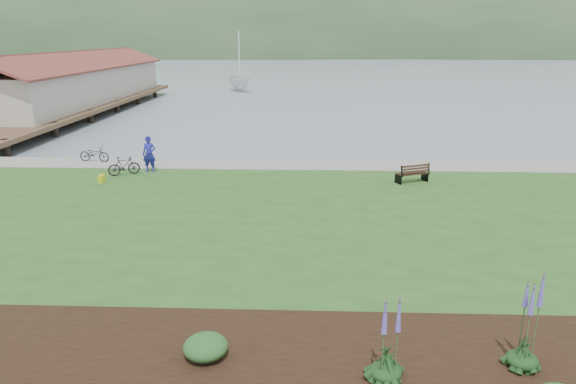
% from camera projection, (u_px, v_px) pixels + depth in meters
% --- Properties ---
extents(ground, '(600.00, 600.00, 0.00)m').
position_uv_depth(ground, '(282.00, 218.00, 19.60)').
color(ground, slate).
rests_on(ground, ground).
extents(lawn, '(34.00, 20.00, 0.40)m').
position_uv_depth(lawn, '(279.00, 233.00, 17.63)').
color(lawn, '#24521D').
rests_on(lawn, ground).
extents(shoreline_path, '(34.00, 2.20, 0.03)m').
position_uv_depth(shoreline_path, '(289.00, 165.00, 26.08)').
color(shoreline_path, gray).
rests_on(shoreline_path, lawn).
extents(garden_bed, '(24.00, 4.40, 0.04)m').
position_uv_depth(garden_bed, '(410.00, 371.00, 10.00)').
color(garden_bed, black).
rests_on(garden_bed, lawn).
extents(far_hillside, '(580.00, 80.00, 38.00)m').
position_uv_depth(far_hillside, '(362.00, 56.00, 181.36)').
color(far_hillside, '#2C4C2A').
rests_on(far_hillside, ground).
extents(pier_pavilion, '(8.00, 36.00, 5.40)m').
position_uv_depth(pier_pavilion, '(74.00, 83.00, 45.88)').
color(pier_pavilion, '#4C3826').
rests_on(pier_pavilion, ground).
extents(park_bench, '(1.55, 1.10, 0.89)m').
position_uv_depth(park_bench, '(413.00, 173.00, 22.81)').
color(park_bench, black).
rests_on(park_bench, lawn).
extents(person, '(0.75, 0.52, 2.05)m').
position_uv_depth(person, '(149.00, 151.00, 24.47)').
color(person, navy).
rests_on(person, lawn).
extents(bicycle_a, '(0.75, 1.66, 0.84)m').
position_uv_depth(bicycle_a, '(94.00, 154.00, 26.62)').
color(bicycle_a, black).
rests_on(bicycle_a, lawn).
extents(bicycle_b, '(1.07, 1.49, 0.88)m').
position_uv_depth(bicycle_b, '(124.00, 166.00, 24.08)').
color(bicycle_b, black).
rests_on(bicycle_b, lawn).
extents(sailboat, '(11.92, 11.99, 23.23)m').
position_uv_depth(sailboat, '(240.00, 91.00, 64.60)').
color(sailboat, silver).
rests_on(sailboat, ground).
extents(pannier, '(0.26, 0.35, 0.34)m').
position_uv_depth(pannier, '(102.00, 179.00, 22.93)').
color(pannier, gold).
rests_on(pannier, lawn).
extents(echium_0, '(0.62, 0.62, 1.81)m').
position_uv_depth(echium_0, '(387.00, 348.00, 9.56)').
color(echium_0, '#123415').
rests_on(echium_0, garden_bed).
extents(echium_1, '(0.62, 0.62, 2.28)m').
position_uv_depth(echium_1, '(527.00, 328.00, 9.86)').
color(echium_1, '#123415').
rests_on(echium_1, garden_bed).
extents(shrub_0, '(0.91, 0.91, 0.46)m').
position_uv_depth(shrub_0, '(206.00, 347.00, 10.36)').
color(shrub_0, '#1E4C21').
rests_on(shrub_0, garden_bed).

